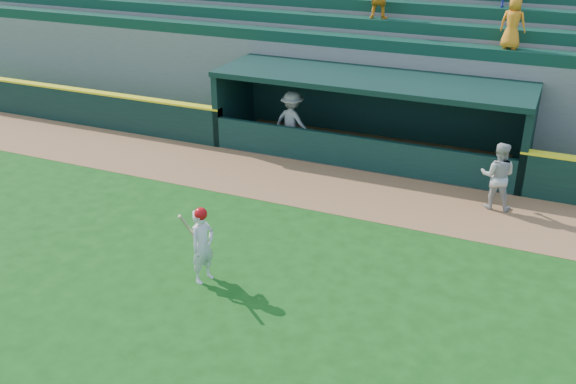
# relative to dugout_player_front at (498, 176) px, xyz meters

# --- Properties ---
(ground) EXTENTS (120.00, 120.00, 0.00)m
(ground) POSITION_rel_dugout_player_front_xyz_m (-4.10, -5.43, -0.89)
(ground) COLOR #124611
(ground) RESTS_ON ground
(warning_track) EXTENTS (40.00, 3.00, 0.01)m
(warning_track) POSITION_rel_dugout_player_front_xyz_m (-4.10, -0.53, -0.88)
(warning_track) COLOR brown
(warning_track) RESTS_ON ground
(field_wall_left) EXTENTS (15.50, 0.30, 1.20)m
(field_wall_left) POSITION_rel_dugout_player_front_xyz_m (-16.35, 1.12, -0.29)
(field_wall_left) COLOR black
(field_wall_left) RESTS_ON ground
(wall_stripe_left) EXTENTS (15.50, 0.32, 0.06)m
(wall_stripe_left) POSITION_rel_dugout_player_front_xyz_m (-16.35, 1.12, 0.34)
(wall_stripe_left) COLOR yellow
(wall_stripe_left) RESTS_ON field_wall_left
(dugout_player_front) EXTENTS (0.89, 0.71, 1.78)m
(dugout_player_front) POSITION_rel_dugout_player_front_xyz_m (0.00, 0.00, 0.00)
(dugout_player_front) COLOR #ACACA7
(dugout_player_front) RESTS_ON ground
(dugout_player_inside) EXTENTS (1.36, 0.96, 1.91)m
(dugout_player_inside) POSITION_rel_dugout_player_front_xyz_m (-6.38, 1.68, 0.06)
(dugout_player_inside) COLOR #9A9A95
(dugout_player_inside) RESTS_ON ground
(dugout) EXTENTS (9.40, 2.80, 2.46)m
(dugout) POSITION_rel_dugout_player_front_xyz_m (-4.10, 2.57, 0.47)
(dugout) COLOR #61615C
(dugout) RESTS_ON ground
(stands) EXTENTS (34.50, 6.25, 6.66)m
(stands) POSITION_rel_dugout_player_front_xyz_m (-4.11, 7.13, 1.51)
(stands) COLOR slate
(stands) RESTS_ON ground
(batter_at_plate) EXTENTS (0.53, 0.82, 1.69)m
(batter_at_plate) POSITION_rel_dugout_player_front_xyz_m (-5.07, -5.97, -0.04)
(batter_at_plate) COLOR silver
(batter_at_plate) RESTS_ON ground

